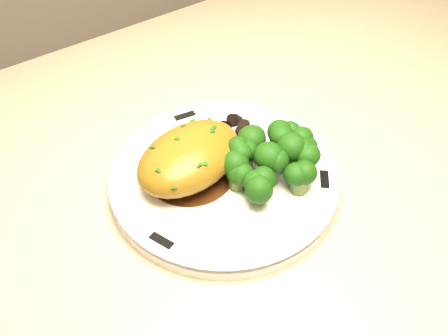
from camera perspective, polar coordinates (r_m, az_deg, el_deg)
plate at (r=0.59m, az=0.00°, el=-1.22°), size 0.24×0.24×0.02m
rim_accent_0 at (r=0.65m, az=-4.00°, el=5.30°), size 0.03×0.01×0.00m
rim_accent_1 at (r=0.53m, az=-6.37°, el=-7.36°), size 0.02×0.03×0.00m
rim_accent_2 at (r=0.59m, az=10.17°, el=-1.16°), size 0.02×0.02×0.00m
gravy_pool at (r=0.58m, az=-3.47°, el=-0.56°), size 0.09×0.09×0.00m
chicken_breast at (r=0.57m, az=-3.11°, el=1.11°), size 0.14×0.11×0.05m
mushroom_pile at (r=0.62m, az=-0.30°, el=2.84°), size 0.07×0.05×0.02m
broccoli_florets at (r=0.57m, az=4.97°, el=1.03°), size 0.11×0.09×0.04m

